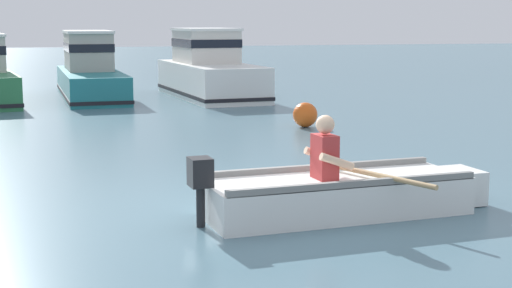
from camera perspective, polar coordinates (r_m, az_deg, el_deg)
name	(u,v)px	position (r m, az deg, el deg)	size (l,w,h in m)	color
ground_plane	(250,205)	(9.52, -0.45, -4.58)	(120.00, 120.00, 0.00)	slate
rowboat_with_person	(341,193)	(9.10, 6.37, -3.66)	(3.72, 1.87, 1.19)	white
moored_boat_teal	(90,73)	(23.56, -12.28, 5.22)	(1.89, 6.33, 1.97)	#1E727A
moored_boat_white	(209,71)	(23.06, -3.50, 5.44)	(2.43, 5.72, 2.05)	white
mooring_buoy	(305,115)	(16.47, 3.69, 2.19)	(0.53, 0.53, 0.53)	#E55919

